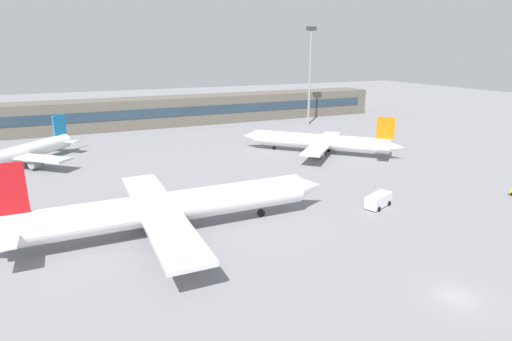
# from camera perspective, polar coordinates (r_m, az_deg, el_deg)

# --- Properties ---
(ground_plane) EXTENTS (400.00, 400.00, 0.00)m
(ground_plane) POSITION_cam_1_polar(r_m,az_deg,el_deg) (76.43, 2.67, -1.82)
(ground_plane) COLOR gray
(terminal_building) EXTENTS (142.27, 12.13, 9.00)m
(terminal_building) POSITION_cam_1_polar(r_m,az_deg,el_deg) (139.89, -10.52, 8.13)
(terminal_building) COLOR #5B564C
(terminal_building) RESTS_ON ground_plane
(airplane_near) EXTENTS (47.47, 32.95, 11.75)m
(airplane_near) POSITION_cam_1_polar(r_m,az_deg,el_deg) (56.37, -11.88, -5.03)
(airplane_near) COLOR white
(airplane_near) RESTS_ON ground_plane
(airplane_mid) EXTENTS (29.39, 29.38, 9.50)m
(airplane_mid) POSITION_cam_1_polar(r_m,az_deg,el_deg) (99.11, 8.56, 3.98)
(airplane_mid) COLOR white
(airplane_mid) RESTS_ON ground_plane
(airplane_far) EXTENTS (27.15, 29.60, 9.19)m
(airplane_far) POSITION_cam_1_polar(r_m,az_deg,el_deg) (98.55, -30.69, 1.72)
(airplane_far) COLOR white
(airplane_far) RESTS_ON ground_plane
(service_van_white) EXTENTS (5.57, 3.84, 2.08)m
(service_van_white) POSITION_cam_1_polar(r_m,az_deg,el_deg) (67.68, 16.47, -3.94)
(service_van_white) COLOR white
(service_van_white) RESTS_ON ground_plane
(floodlight_tower_west) EXTENTS (3.20, 0.80, 30.58)m
(floodlight_tower_west) POSITION_cam_1_polar(r_m,az_deg,el_deg) (136.45, 7.43, 13.50)
(floodlight_tower_west) COLOR gray
(floodlight_tower_west) RESTS_ON ground_plane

